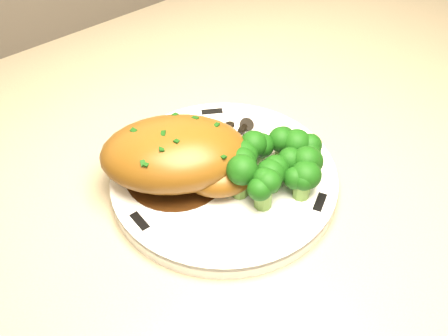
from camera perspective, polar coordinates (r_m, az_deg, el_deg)
plate at (r=0.59m, az=0.00°, el=-1.22°), size 0.27×0.27×0.02m
rim_accent_0 at (r=0.66m, az=-1.22°, el=5.73°), size 0.03×0.02×0.00m
rim_accent_1 at (r=0.55m, az=-8.57°, el=-5.38°), size 0.01×0.02×0.00m
rim_accent_2 at (r=0.57m, az=9.72°, el=-3.46°), size 0.03×0.02×0.00m
gravy_pool at (r=0.59m, az=-4.89°, el=-0.55°), size 0.11×0.11×0.00m
chicken_breast at (r=0.57m, az=-4.54°, el=1.24°), size 0.18×0.17×0.06m
mushroom_pile at (r=0.62m, az=0.71°, el=2.56°), size 0.07×0.05×0.02m
broccoli_florets at (r=0.57m, az=5.11°, el=0.43°), size 0.11×0.09×0.04m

